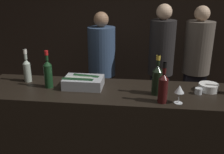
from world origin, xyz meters
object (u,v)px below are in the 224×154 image
white_wine_bottle (27,69)px  red_wine_bottle_black_foil (163,86)px  red_wine_bottle_burgundy (48,73)px  candle_votive (198,91)px  person_blond_tee (102,64)px  wine_glass (179,90)px  person_in_hoodie (196,62)px  champagne_bottle (157,79)px  bowl_white (208,87)px  person_grey_polo (161,62)px  ice_bin_with_bottles (83,82)px

white_wine_bottle → red_wine_bottle_black_foil: 1.37m
red_wine_bottle_burgundy → white_wine_bottle: (-0.27, 0.13, -0.01)m
candle_votive → person_blond_tee: (-1.10, 1.33, -0.18)m
wine_glass → white_wine_bottle: 1.50m
person_in_hoodie → champagne_bottle: bearing=-58.2°
candle_votive → champagne_bottle: champagne_bottle is taller
red_wine_bottle_burgundy → champagne_bottle: (1.02, -0.05, -0.00)m
wine_glass → champagne_bottle: 0.24m
bowl_white → candle_votive: 0.14m
white_wine_bottle → person_grey_polo: size_ratio=0.19×
wine_glass → candle_votive: 0.31m
champagne_bottle → candle_votive: bearing=7.8°
wine_glass → red_wine_bottle_burgundy: size_ratio=0.44×
white_wine_bottle → red_wine_bottle_black_foil: red_wine_bottle_black_foil is taller
white_wine_bottle → red_wine_bottle_black_foil: size_ratio=0.98×
bowl_white → champagne_bottle: 0.52m
ice_bin_with_bottles → champagne_bottle: size_ratio=1.04×
ice_bin_with_bottles → person_blond_tee: person_blond_tee is taller
white_wine_bottle → candle_votive: bearing=-4.2°
person_in_hoodie → red_wine_bottle_black_foil: bearing=-54.8°
red_wine_bottle_burgundy → white_wine_bottle: bearing=154.7°
ice_bin_with_bottles → red_wine_bottle_burgundy: size_ratio=1.03×
ice_bin_with_bottles → candle_votive: bearing=-1.8°
red_wine_bottle_burgundy → person_grey_polo: 1.74m
bowl_white → person_blond_tee: bearing=134.2°
champagne_bottle → person_grey_polo: bearing=84.4°
red_wine_bottle_burgundy → person_in_hoodie: size_ratio=0.20×
candle_votive → ice_bin_with_bottles: bearing=178.2°
red_wine_bottle_burgundy → champagne_bottle: red_wine_bottle_burgundy is taller
bowl_white → white_wine_bottle: bearing=178.8°
candle_votive → champagne_bottle: 0.40m
ice_bin_with_bottles → red_wine_bottle_black_foil: 0.78m
person_blond_tee → red_wine_bottle_burgundy: bearing=104.0°
wine_glass → person_in_hoodie: (0.48, 1.66, -0.22)m
person_grey_polo → red_wine_bottle_burgundy: bearing=-90.7°
red_wine_bottle_burgundy → candle_votive: bearing=0.2°
white_wine_bottle → person_blond_tee: bearing=64.8°
person_grey_polo → bowl_white: bearing=-32.4°
white_wine_bottle → champagne_bottle: bearing=-7.7°
champagne_bottle → person_grey_polo: (0.13, 1.33, -0.22)m
bowl_white → candle_votive: bowl_white is taller
champagne_bottle → bowl_white: bearing=15.9°
ice_bin_with_bottles → bowl_white: (1.18, 0.05, -0.02)m
red_wine_bottle_burgundy → person_grey_polo: bearing=48.3°
candle_votive → person_blond_tee: 1.73m
wine_glass → person_blond_tee: bearing=120.1°
ice_bin_with_bottles → champagne_bottle: (0.69, -0.09, 0.09)m
person_blond_tee → bowl_white: bearing=160.8°
bowl_white → person_blond_tee: (-1.21, 1.24, -0.19)m
wine_glass → red_wine_bottle_black_foil: (-0.13, -0.00, 0.02)m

